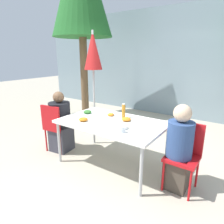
{
  "coord_description": "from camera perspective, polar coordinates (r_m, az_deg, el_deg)",
  "views": [
    {
      "loc": [
        1.68,
        -2.41,
        1.73
      ],
      "look_at": [
        0.0,
        0.0,
        0.89
      ],
      "focal_mm": 32.0,
      "sensor_mm": 36.0,
      "label": 1
    }
  ],
  "objects": [
    {
      "name": "plate_0",
      "position": [
        3.5,
        -7.02,
        -0.19
      ],
      "size": [
        0.26,
        0.26,
        0.07
      ],
      "color": "white",
      "rests_on": "dining_table"
    },
    {
      "name": "dining_table",
      "position": [
        3.12,
        -0.0,
        -3.49
      ],
      "size": [
        1.62,
        1.01,
        0.74
      ],
      "color": "white",
      "rests_on": "ground"
    },
    {
      "name": "chair_right",
      "position": [
        2.82,
        19.99,
        -10.34
      ],
      "size": [
        0.4,
        0.4,
        0.89
      ],
      "rotation": [
        0.0,
        0.0,
        3.13
      ],
      "color": "red",
      "rests_on": "ground"
    },
    {
      "name": "plate_3",
      "position": [
        3.33,
        -0.37,
        -0.96
      ],
      "size": [
        0.2,
        0.2,
        0.06
      ],
      "color": "white",
      "rests_on": "dining_table"
    },
    {
      "name": "plate_1",
      "position": [
        3.1,
        -8.19,
        -2.37
      ],
      "size": [
        0.25,
        0.25,
        0.07
      ],
      "color": "white",
      "rests_on": "dining_table"
    },
    {
      "name": "closed_umbrella",
      "position": [
        4.49,
        -5.44,
        15.81
      ],
      "size": [
        0.4,
        0.4,
        2.23
      ],
      "color": "#333333",
      "rests_on": "ground"
    },
    {
      "name": "bottle",
      "position": [
        3.25,
        3.34,
        0.3
      ],
      "size": [
        0.06,
        0.06,
        0.24
      ],
      "color": "#B7751E",
      "rests_on": "dining_table"
    },
    {
      "name": "ground_plane",
      "position": [
        3.42,
        -0.0,
        -14.42
      ],
      "size": [
        24.0,
        24.0,
        0.0
      ],
      "primitive_type": "plane",
      "color": "#B2A893"
    },
    {
      "name": "chair_left",
      "position": [
        3.75,
        -15.9,
        -3.38
      ],
      "size": [
        0.45,
        0.45,
        0.89
      ],
      "rotation": [
        0.0,
        0.0,
        0.12
      ],
      "color": "red",
      "rests_on": "ground"
    },
    {
      "name": "plate_2",
      "position": [
        3.08,
        4.1,
        -2.34
      ],
      "size": [
        0.26,
        0.26,
        0.07
      ],
      "color": "white",
      "rests_on": "dining_table"
    },
    {
      "name": "person_right",
      "position": [
        2.75,
        18.55,
        -10.29
      ],
      "size": [
        0.33,
        0.33,
        1.16
      ],
      "rotation": [
        0.0,
        0.0,
        3.13
      ],
      "color": "#473D33",
      "rests_on": "ground"
    },
    {
      "name": "person_left",
      "position": [
        3.77,
        -14.51,
        -3.32
      ],
      "size": [
        0.38,
        0.38,
        1.11
      ],
      "rotation": [
        0.0,
        0.0,
        0.12
      ],
      "color": "#383842",
      "rests_on": "ground"
    },
    {
      "name": "building_facade",
      "position": [
        5.99,
        19.03,
        12.99
      ],
      "size": [
        10.0,
        0.2,
        3.0
      ],
      "color": "gray",
      "rests_on": "ground"
    },
    {
      "name": "drinking_cup",
      "position": [
        2.66,
        2.99,
        -5.05
      ],
      "size": [
        0.08,
        0.08,
        0.08
      ],
      "color": "silver",
      "rests_on": "dining_table"
    },
    {
      "name": "salad_bowl",
      "position": [
        2.81,
        2.66,
        -4.18
      ],
      "size": [
        0.18,
        0.18,
        0.05
      ],
      "color": "white",
      "rests_on": "dining_table"
    }
  ]
}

